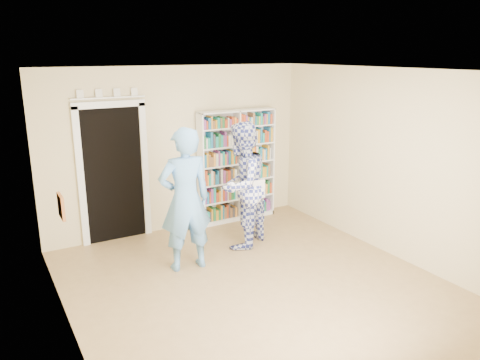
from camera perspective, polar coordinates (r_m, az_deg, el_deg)
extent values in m
plane|color=olive|center=(6.15, 2.17, -12.86)|extent=(5.00, 5.00, 0.00)
plane|color=white|center=(5.42, 2.46, 13.17)|extent=(5.00, 5.00, 0.00)
plane|color=beige|center=(7.80, -7.52, 3.74)|extent=(4.50, 0.00, 4.50)
plane|color=beige|center=(4.88, -20.75, -4.28)|extent=(0.00, 5.00, 5.00)
plane|color=beige|center=(7.06, 17.98, 1.88)|extent=(0.00, 5.00, 5.00)
cube|color=white|center=(8.18, -0.39, 1.73)|extent=(1.42, 0.27, 1.95)
cube|color=white|center=(8.18, -0.39, 1.73)|extent=(0.02, 0.27, 1.95)
cube|color=black|center=(7.52, -15.15, 0.54)|extent=(0.90, 0.03, 2.10)
cube|color=white|center=(7.40, -18.84, 0.01)|extent=(0.10, 0.06, 2.20)
cube|color=white|center=(7.64, -11.50, 1.00)|extent=(0.10, 0.06, 2.20)
cube|color=white|center=(7.31, -15.72, 8.87)|extent=(1.10, 0.06, 0.10)
cube|color=white|center=(7.29, -15.76, 9.65)|extent=(1.10, 0.08, 0.02)
cube|color=brown|center=(5.06, -20.97, -3.03)|extent=(0.03, 0.25, 0.25)
imported|color=#619CD7|center=(6.32, -6.69, -2.41)|extent=(0.75, 0.53, 1.98)
imported|color=navy|center=(7.03, 0.17, -0.68)|extent=(1.18, 1.11, 1.93)
cube|color=white|center=(6.90, 2.30, -1.13)|extent=(0.20, 0.02, 0.28)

